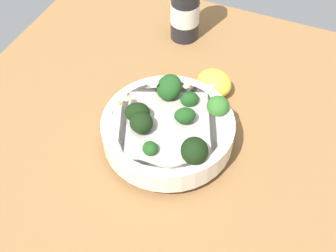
{
  "coord_description": "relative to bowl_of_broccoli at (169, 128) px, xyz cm",
  "views": [
    {
      "loc": [
        17.62,
        -41.44,
        53.75
      ],
      "look_at": [
        0.78,
        -2.06,
        4.0
      ],
      "focal_mm": 47.99,
      "sensor_mm": 36.0,
      "label": 1
    }
  ],
  "objects": [
    {
      "name": "bowl_of_broccoli",
      "position": [
        0.0,
        0.0,
        0.0
      ],
      "size": [
        19.54,
        19.54,
        9.07
      ],
      "color": "silver",
      "rests_on": "ground_plane"
    },
    {
      "name": "ground_plane",
      "position": [
        -0.89,
        2.01,
        -5.73
      ],
      "size": [
        71.59,
        71.59,
        4.46
      ],
      "primitive_type": "cube",
      "color": "brown"
    },
    {
      "name": "lemon_wedge",
      "position": [
        2.57,
        13.2,
        -1.52
      ],
      "size": [
        7.79,
        7.49,
        3.96
      ],
      "primitive_type": "ellipsoid",
      "rotation": [
        0.0,
        0.0,
        5.83
      ],
      "color": "yellow",
      "rests_on": "ground_plane"
    },
    {
      "name": "bottle_tall",
      "position": [
        -7.53,
        25.17,
        4.16
      ],
      "size": [
        5.32,
        5.32,
        17.44
      ],
      "color": "black",
      "rests_on": "ground_plane"
    }
  ]
}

